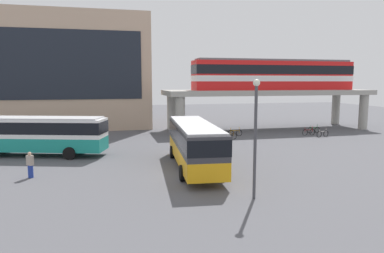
% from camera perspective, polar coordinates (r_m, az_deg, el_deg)
% --- Properties ---
extents(ground_plane, '(120.00, 120.00, 0.00)m').
position_cam_1_polar(ground_plane, '(32.57, -5.46, -3.58)').
color(ground_plane, '#515156').
extents(station_building, '(26.12, 13.03, 14.70)m').
position_cam_1_polar(station_building, '(51.62, -22.10, 8.14)').
color(station_building, tan).
rests_on(station_building, ground_plane).
extents(elevated_platform, '(26.40, 7.29, 5.03)m').
position_cam_1_polar(elevated_platform, '(46.19, 12.15, 4.93)').
color(elevated_platform, '#9E9B93').
rests_on(elevated_platform, ground_plane).
extents(train, '(21.03, 2.96, 3.84)m').
position_cam_1_polar(train, '(46.50, 13.08, 8.20)').
color(train, red).
rests_on(train, elevated_platform).
extents(bus_main, '(3.45, 11.21, 3.22)m').
position_cam_1_polar(bus_main, '(24.89, 0.36, -2.28)').
color(bus_main, orange).
rests_on(bus_main, ground_plane).
extents(bus_secondary, '(11.30, 5.61, 3.22)m').
position_cam_1_polar(bus_secondary, '(31.69, -23.60, -0.82)').
color(bus_secondary, teal).
rests_on(bus_secondary, ground_plane).
extents(bicycle_red, '(1.78, 0.33, 1.04)m').
position_cam_1_polar(bicycle_red, '(42.51, 18.31, -0.87)').
color(bicycle_red, black).
rests_on(bicycle_red, ground_plane).
extents(bicycle_orange, '(1.79, 0.16, 1.04)m').
position_cam_1_polar(bicycle_orange, '(40.09, 6.94, -1.02)').
color(bicycle_orange, black).
rests_on(bicycle_orange, ground_plane).
extents(bicycle_silver, '(1.75, 0.51, 1.04)m').
position_cam_1_polar(bicycle_silver, '(41.66, 20.33, -1.11)').
color(bicycle_silver, black).
rests_on(bicycle_silver, ground_plane).
extents(bicycle_green, '(1.78, 0.33, 1.04)m').
position_cam_1_polar(bicycle_green, '(44.57, 19.04, -0.53)').
color(bicycle_green, black).
rests_on(bicycle_green, ground_plane).
extents(bicycle_brown, '(1.76, 0.43, 1.04)m').
position_cam_1_polar(bicycle_brown, '(37.45, 6.05, -1.60)').
color(bicycle_brown, black).
rests_on(bicycle_brown, ground_plane).
extents(pedestrian_walking_across, '(0.48, 0.44, 1.68)m').
position_cam_1_polar(pedestrian_walking_across, '(24.90, -24.65, -5.76)').
color(pedestrian_walking_across, navy).
rests_on(pedestrian_walking_across, ground_plane).
extents(lamp_post, '(0.36, 0.36, 6.24)m').
position_cam_1_polar(lamp_post, '(18.43, 10.21, -0.45)').
color(lamp_post, '#3F3F44').
rests_on(lamp_post, ground_plane).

